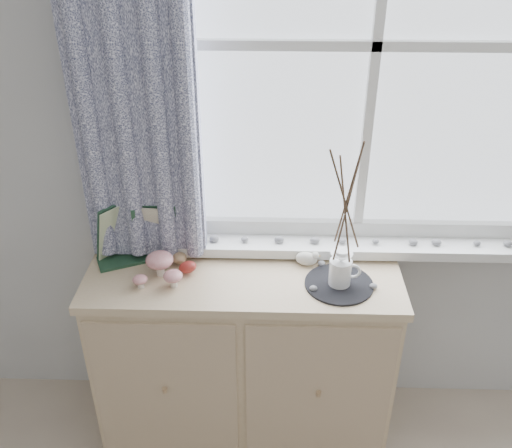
% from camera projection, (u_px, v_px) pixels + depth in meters
% --- Properties ---
extents(sideboard, '(1.20, 0.45, 0.85)m').
position_uv_depth(sideboard, '(244.00, 357.00, 2.38)').
color(sideboard, beige).
rests_on(sideboard, ground).
extents(botanical_book, '(0.38, 0.27, 0.25)m').
position_uv_depth(botanical_book, '(133.00, 235.00, 2.16)').
color(botanical_book, '#1E3F29').
rests_on(botanical_book, sideboard).
extents(toadstool_cluster, '(0.18, 0.16, 0.10)m').
position_uv_depth(toadstool_cluster, '(160.00, 266.00, 2.11)').
color(toadstool_cluster, silver).
rests_on(toadstool_cluster, sideboard).
extents(wooden_eggs, '(0.14, 0.17, 0.07)m').
position_uv_depth(wooden_eggs, '(180.00, 257.00, 2.21)').
color(wooden_eggs, tan).
rests_on(wooden_eggs, sideboard).
extents(songbird_figurine, '(0.12, 0.07, 0.06)m').
position_uv_depth(songbird_figurine, '(306.00, 258.00, 2.20)').
color(songbird_figurine, silver).
rests_on(songbird_figurine, sideboard).
extents(crocheted_doily, '(0.25, 0.25, 0.01)m').
position_uv_depth(crocheted_doily, '(339.00, 284.00, 2.10)').
color(crocheted_doily, black).
rests_on(crocheted_doily, sideboard).
extents(twig_pitcher, '(0.23, 0.23, 0.61)m').
position_uv_depth(twig_pitcher, '(347.00, 201.00, 1.92)').
color(twig_pitcher, white).
rests_on(twig_pitcher, crocheted_doily).
extents(sideboard_pebbles, '(0.25, 0.19, 0.02)m').
position_uv_depth(sideboard_pebbles, '(336.00, 279.00, 2.11)').
color(sideboard_pebbles, gray).
rests_on(sideboard_pebbles, sideboard).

